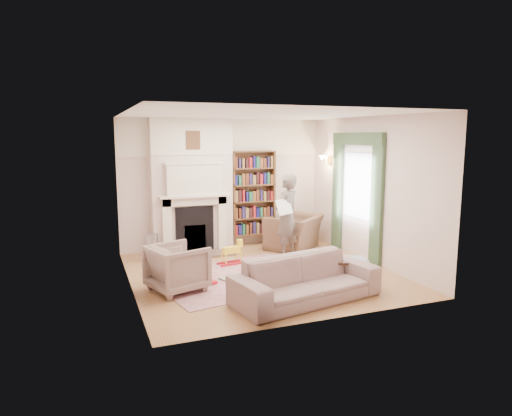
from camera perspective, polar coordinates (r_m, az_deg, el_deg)
name	(u,v)px	position (r m, az deg, el deg)	size (l,w,h in m)	color
floor	(261,273)	(8.25, 0.63, -8.17)	(4.50, 4.50, 0.00)	olive
ceiling	(261,114)	(7.89, 0.67, 11.65)	(4.50, 4.50, 0.00)	white
wall_back	(223,184)	(10.06, -4.10, 3.06)	(4.50, 4.50, 0.00)	beige
wall_front	(326,217)	(5.94, 8.69, -1.12)	(4.50, 4.50, 0.00)	beige
wall_left	(128,203)	(7.42, -15.71, 0.66)	(4.50, 4.50, 0.00)	beige
wall_right	(370,190)	(9.02, 14.06, 2.14)	(4.50, 4.50, 0.00)	beige
fireplace	(192,186)	(9.67, -8.00, 2.68)	(1.70, 0.58, 2.80)	beige
bookcase	(253,193)	(10.17, -0.36, 1.87)	(1.00, 0.24, 1.85)	brown
window	(358,186)	(9.33, 12.59, 2.72)	(0.02, 0.90, 1.30)	silver
curtain_left	(377,203)	(8.77, 14.87, 0.60)	(0.07, 0.32, 2.40)	#2C422A
curtain_right	(337,194)	(9.93, 10.15, 1.71)	(0.07, 0.32, 2.40)	#2C422A
pelmet	(357,139)	(9.26, 12.56, 8.44)	(0.09, 1.70, 0.24)	#2C422A
wall_sconce	(322,161)	(10.13, 8.25, 5.87)	(0.20, 0.24, 0.24)	gold
rug	(239,277)	(8.04, -2.17, -8.58)	(2.78, 2.14, 0.01)	#BFA590
armchair_reading	(294,232)	(9.97, 4.73, -3.02)	(1.12, 0.98, 0.73)	#493026
armchair_left	(177,268)	(7.37, -9.80, -7.37)	(0.80, 0.82, 0.75)	#AEA38F
sofa	(306,279)	(6.88, 6.27, -8.86)	(2.25, 0.88, 0.66)	gray
man_reading	(287,216)	(9.16, 3.86, -1.01)	(0.62, 0.41, 1.69)	#5A4E48
newspaper	(284,207)	(8.88, 3.54, 0.15)	(0.44, 0.02, 0.31)	white
coffee_table	(345,272)	(7.68, 11.10, -7.89)	(0.70, 0.45, 0.45)	black
paraffin_heater	(152,248)	(9.18, -12.84, -4.85)	(0.24, 0.24, 0.55)	#94979B
rocking_horse	(231,253)	(8.74, -3.09, -5.60)	(0.54, 0.21, 0.47)	yellow
board_game	(232,278)	(7.89, -3.03, -8.78)	(0.34, 0.34, 0.03)	gold
game_box_lid	(206,283)	(7.66, -6.22, -9.30)	(0.31, 0.21, 0.05)	red
comic_annuals	(281,278)	(7.92, 3.20, -8.76)	(0.76, 0.62, 0.02)	red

